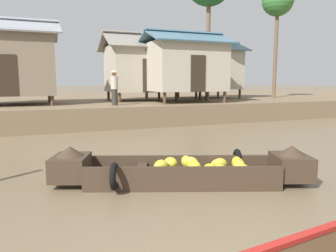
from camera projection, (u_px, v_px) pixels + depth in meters
ground_plane at (95, 141)px, 11.41m from camera, size 300.00×300.00×0.00m
riverbank_strip at (65, 105)px, 22.49m from camera, size 160.00×20.00×0.97m
banana_boat at (184, 170)px, 6.58m from camera, size 5.14×2.70×0.79m
stilt_house_left at (9, 63)px, 15.25m from camera, size 4.68×3.77×4.07m
stilt_house_mid_left at (141, 68)px, 18.82m from camera, size 4.40×3.66×3.92m
stilt_house_mid_right at (185, 66)px, 17.29m from camera, size 4.48×3.64×3.77m
stilt_house_right at (208, 69)px, 21.74m from camera, size 4.33×3.64×3.86m
palm_tree_near at (278, 2)px, 21.73m from camera, size 2.11×2.11×7.60m
vendor_person at (114, 85)px, 15.08m from camera, size 0.44×0.44×1.66m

